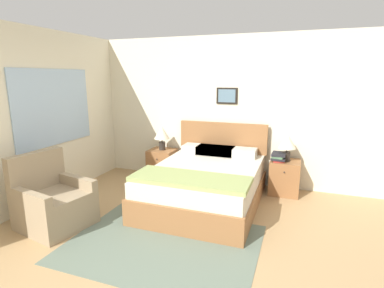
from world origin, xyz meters
The scene contains 14 objects.
ground_plane centered at (0.00, 0.00, 0.00)m, with size 16.00×16.00×0.00m, color tan.
wall_back centered at (0.00, 2.99, 1.30)m, with size 7.02×0.09×2.60m.
wall_left centered at (-2.34, 1.48, 1.31)m, with size 0.08×5.36×2.60m.
area_rug_main centered at (-0.08, 0.61, 0.00)m, with size 2.17×1.64×0.01m.
bed centered at (0.03, 1.90, 0.32)m, with size 1.58×2.10×1.11m.
armchair centered at (-1.61, 0.53, 0.31)m, with size 0.91×0.89×0.94m.
nightstand_near_window centered at (-1.08, 2.69, 0.28)m, with size 0.47×0.47×0.56m.
nightstand_by_door centered at (1.14, 2.69, 0.28)m, with size 0.47×0.47×0.56m.
table_lamp_near_window centered at (-1.08, 2.70, 0.86)m, with size 0.29×0.29×0.45m.
table_lamp_by_door centered at (1.15, 2.70, 0.86)m, with size 0.29×0.29×0.45m.
book_thick_bottom centered at (1.04, 2.65, 0.57)m, with size 0.20×0.26×0.03m.
book_hardcover_middle centered at (1.04, 2.65, 0.61)m, with size 0.24×0.29×0.04m.
book_novel_upper centered at (1.04, 2.65, 0.64)m, with size 0.22×0.30×0.03m.
book_slim_near_top centered at (1.04, 2.65, 0.68)m, with size 0.23×0.28×0.04m.
Camera 1 is at (1.30, -2.24, 1.90)m, focal length 28.00 mm.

